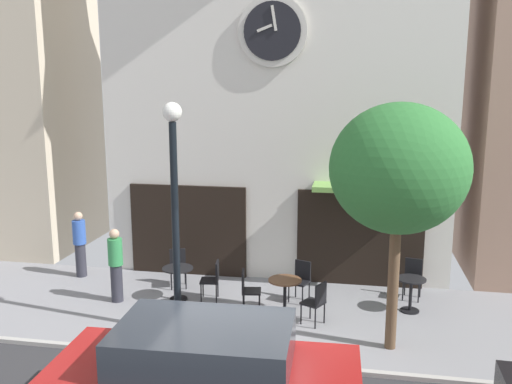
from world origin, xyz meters
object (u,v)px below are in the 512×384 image
(cafe_chair_by_entrance, at_px, (316,300))
(pedestrian_blue, at_px, (80,243))
(cafe_chair_outer, at_px, (248,288))
(cafe_chair_facing_street, at_px, (413,275))
(pedestrian_green, at_px, (116,264))
(cafe_chair_left_end, at_px, (213,277))
(cafe_table_center_left, at_px, (411,290))
(cafe_table_center_right, at_px, (285,289))
(cafe_table_leftmost, at_px, (178,277))
(street_lamp, at_px, (175,220))
(parked_car_red, at_px, (205,378))
(cafe_chair_near_tree, at_px, (178,265))
(cafe_chair_under_awning, at_px, (301,278))
(street_tree, at_px, (399,170))

(cafe_chair_by_entrance, bearing_deg, pedestrian_blue, 163.44)
(cafe_chair_outer, xyz_separation_m, cafe_chair_by_entrance, (1.49, -0.42, 0.00))
(cafe_chair_by_entrance, height_order, cafe_chair_facing_street, same)
(cafe_chair_facing_street, distance_m, pedestrian_green, 6.67)
(cafe_chair_left_end, distance_m, pedestrian_blue, 3.80)
(cafe_table_center_left, bearing_deg, cafe_table_center_right, -167.92)
(cafe_table_leftmost, height_order, cafe_chair_by_entrance, cafe_chair_by_entrance)
(street_lamp, distance_m, pedestrian_blue, 4.52)
(cafe_chair_facing_street, bearing_deg, parked_car_red, -121.30)
(cafe_table_center_right, distance_m, cafe_chair_facing_street, 3.06)
(cafe_table_center_left, height_order, cafe_chair_left_end, cafe_chair_left_end)
(cafe_chair_near_tree, height_order, cafe_chair_facing_street, same)
(cafe_table_center_left, bearing_deg, cafe_chair_outer, -169.95)
(cafe_table_leftmost, xyz_separation_m, pedestrian_green, (-1.32, -0.33, 0.34))
(parked_car_red, bearing_deg, cafe_chair_outer, 92.78)
(cafe_table_leftmost, relative_size, pedestrian_green, 0.45)
(pedestrian_blue, bearing_deg, cafe_chair_under_awning, -5.81)
(cafe_table_center_left, bearing_deg, street_lamp, -158.19)
(cafe_chair_by_entrance, distance_m, cafe_chair_under_awning, 1.30)
(street_tree, relative_size, parked_car_red, 1.03)
(cafe_table_center_left, relative_size, cafe_chair_facing_street, 0.82)
(street_tree, bearing_deg, cafe_chair_by_entrance, 152.77)
(street_lamp, bearing_deg, cafe_chair_left_end, 81.18)
(street_lamp, bearing_deg, pedestrian_blue, 142.73)
(cafe_chair_left_end, bearing_deg, cafe_table_center_right, -14.31)
(cafe_table_center_right, bearing_deg, pedestrian_blue, 166.03)
(cafe_chair_under_awning, xyz_separation_m, pedestrian_green, (-4.04, -0.79, 0.33))
(street_tree, distance_m, cafe_chair_facing_street, 3.85)
(cafe_table_center_left, xyz_separation_m, cafe_chair_outer, (-3.42, -0.61, 0.04))
(street_tree, relative_size, cafe_chair_under_awning, 5.00)
(cafe_table_leftmost, height_order, cafe_chair_facing_street, cafe_chair_facing_street)
(cafe_table_center_left, distance_m, pedestrian_blue, 8.03)
(cafe_chair_left_end, bearing_deg, pedestrian_blue, 166.19)
(pedestrian_blue, bearing_deg, street_lamp, -37.27)
(street_lamp, bearing_deg, parked_car_red, -64.81)
(cafe_chair_left_end, relative_size, pedestrian_blue, 0.54)
(cafe_table_center_left, distance_m, cafe_chair_left_end, 4.31)
(street_lamp, bearing_deg, cafe_chair_by_entrance, 16.82)
(cafe_chair_near_tree, bearing_deg, cafe_table_leftmost, -71.74)
(cafe_table_center_right, relative_size, parked_car_red, 0.17)
(cafe_table_center_right, bearing_deg, cafe_chair_outer, -176.81)
(street_tree, xyz_separation_m, cafe_chair_near_tree, (-4.84, 2.31, -2.80))
(cafe_chair_facing_street, xyz_separation_m, parked_car_red, (-3.34, -5.49, 0.23))
(street_lamp, relative_size, street_tree, 0.99)
(cafe_table_leftmost, xyz_separation_m, cafe_chair_near_tree, (-0.27, 0.81, 0.00))
(street_tree, distance_m, pedestrian_green, 6.49)
(street_lamp, relative_size, parked_car_red, 1.03)
(cafe_chair_near_tree, distance_m, cafe_chair_facing_street, 5.47)
(cafe_table_center_right, xyz_separation_m, cafe_chair_outer, (-0.79, -0.04, 0.00))
(cafe_chair_left_end, xyz_separation_m, pedestrian_blue, (-3.68, 0.90, 0.33))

